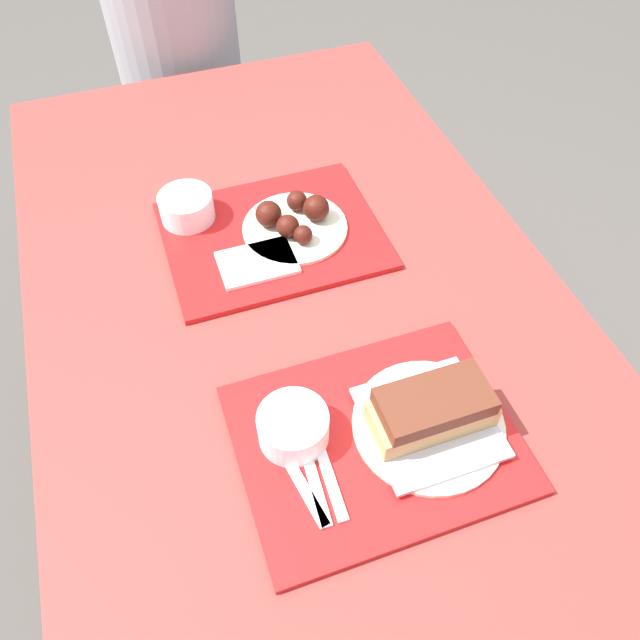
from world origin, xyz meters
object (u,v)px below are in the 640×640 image
Objects in this scene: tray_far at (271,236)px; person_seated_across at (176,43)px; tray_near at (375,438)px; bowl_coleslaw_near at (293,426)px; bowl_coleslaw_far at (186,206)px; wings_plate_far at (294,220)px; brisket_sandwich_plate at (431,415)px.

tray_far is 0.59× the size of person_seated_across.
tray_near is at bearing -87.09° from tray_far.
person_seated_across is (-0.04, 1.36, -0.03)m from tray_near.
tray_near and tray_far have the same top height.
bowl_coleslaw_near is at bearing -93.08° from person_seated_across.
wings_plate_far is at bearing -27.44° from bowl_coleslaw_far.
tray_far is at bearing 102.26° from brisket_sandwich_plate.
tray_far is 0.06m from wings_plate_far.
brisket_sandwich_plate is (0.20, -0.05, 0.00)m from bowl_coleslaw_near.
wings_plate_far is 0.29× the size of person_seated_across.
bowl_coleslaw_near is 1.00× the size of bowl_coleslaw_far.
wings_plate_far is (0.19, -0.10, -0.01)m from bowl_coleslaw_far.
bowl_coleslaw_near is 1.33m from person_seated_across.
tray_far is (-0.02, 0.48, 0.00)m from tray_near.
person_seated_across reaches higher than brisket_sandwich_plate.
wings_plate_far is (0.14, 0.44, -0.01)m from bowl_coleslaw_near.
brisket_sandwich_plate is 2.18× the size of bowl_coleslaw_far.
tray_far is 3.89× the size of bowl_coleslaw_near.
person_seated_across reaches higher than tray_far.
brisket_sandwich_plate is at bearing -6.69° from tray_near.
wings_plate_far is at bearing 0.33° from tray_far.
bowl_coleslaw_far is 0.21m from wings_plate_far.
brisket_sandwich_plate is 0.64m from bowl_coleslaw_far.
bowl_coleslaw_near reaches higher than tray_far.
bowl_coleslaw_far is (-0.17, 0.58, 0.04)m from tray_near.
brisket_sandwich_plate reaches higher than tray_far.
brisket_sandwich_plate reaches higher than tray_near.
brisket_sandwich_plate is at bearing -83.32° from wings_plate_far.
person_seated_across is at bearing 81.30° from bowl_coleslaw_far.
bowl_coleslaw_near is 0.54m from bowl_coleslaw_far.
tray_far is at bearing 78.15° from bowl_coleslaw_near.
bowl_coleslaw_near is at bearing 160.36° from tray_near.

